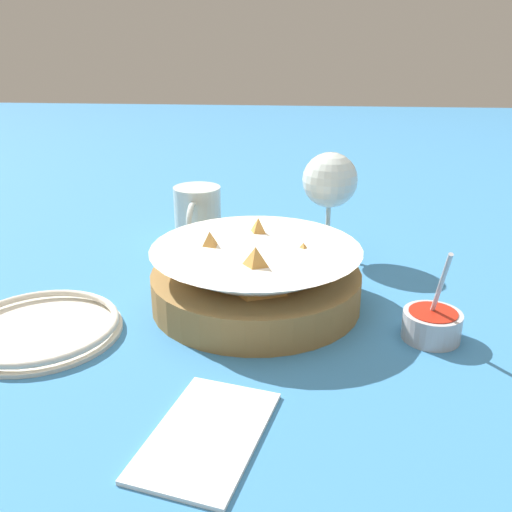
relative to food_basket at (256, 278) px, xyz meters
name	(u,v)px	position (x,y,z in m)	size (l,w,h in m)	color
ground_plane	(251,297)	(-0.02, -0.01, -0.03)	(4.00, 4.00, 0.00)	teal
food_basket	(256,278)	(0.00, 0.00, 0.00)	(0.25, 0.25, 0.10)	olive
sauce_cup	(432,323)	(0.07, 0.20, -0.02)	(0.07, 0.06, 0.11)	#B7B7BC
wine_glass	(330,183)	(-0.18, 0.09, 0.07)	(0.08, 0.08, 0.15)	silver
beer_mug	(198,218)	(-0.20, -0.11, 0.01)	(0.11, 0.07, 0.09)	silver
side_plate	(39,328)	(0.10, -0.23, -0.03)	(0.18, 0.18, 0.01)	silver
napkin	(207,433)	(0.25, -0.02, -0.03)	(0.16, 0.12, 0.01)	white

